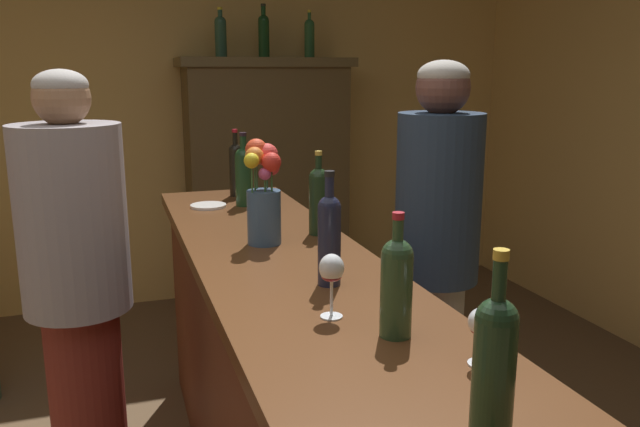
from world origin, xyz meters
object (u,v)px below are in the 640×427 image
at_px(wine_glass_mid, 483,325).
at_px(cheese_plate, 208,206).
at_px(wine_bottle_merlot, 236,167).
at_px(bartender, 436,258).
at_px(wine_bottle_chardonnay, 397,283).
at_px(wine_glass_front, 332,272).
at_px(bar_counter, 292,406).
at_px(display_bottle_left, 221,34).
at_px(wine_bottle_riesling, 329,235).
at_px(patron_in_navy, 78,288).
at_px(wine_bottle_pinot, 244,173).
at_px(display_cabinet, 267,179).
at_px(wine_bottle_malbec, 319,198).
at_px(display_bottle_midleft, 264,34).
at_px(flower_arrangement, 263,192).
at_px(display_bottle_center, 309,37).
at_px(wine_bottle_syrah, 494,369).

bearing_deg(wine_glass_mid, cheese_plate, 99.79).
bearing_deg(wine_bottle_merlot, bartender, -60.55).
bearing_deg(wine_bottle_chardonnay, wine_glass_front, 124.02).
bearing_deg(bar_counter, display_bottle_left, 85.13).
relative_size(wine_bottle_riesling, patron_in_navy, 0.21).
bearing_deg(wine_bottle_pinot, bartender, -52.92).
relative_size(display_cabinet, wine_bottle_merlot, 5.18).
bearing_deg(wine_bottle_malbec, bartender, -20.90).
xyz_separation_m(wine_bottle_pinot, wine_bottle_malbec, (0.16, -0.60, -0.01)).
distance_m(display_bottle_midleft, patron_in_navy, 2.50).
height_order(flower_arrangement, display_bottle_center, display_bottle_center).
distance_m(cheese_plate, patron_in_navy, 0.83).
relative_size(wine_glass_front, bartender, 0.10).
bearing_deg(cheese_plate, bartender, -46.47).
relative_size(wine_glass_front, display_bottle_midleft, 0.49).
xyz_separation_m(bar_counter, wine_bottle_chardonnay, (0.08, -0.62, 0.63)).
relative_size(wine_bottle_malbec, cheese_plate, 1.96).
xyz_separation_m(wine_bottle_riesling, patron_in_navy, (-0.71, 0.57, -0.27)).
bearing_deg(display_cabinet, wine_bottle_syrah, -97.70).
height_order(wine_bottle_chardonnay, display_bottle_left, display_bottle_left).
bearing_deg(patron_in_navy, wine_bottle_chardonnay, -24.44).
height_order(wine_bottle_merlot, flower_arrangement, flower_arrangement).
bearing_deg(cheese_plate, bar_counter, -82.82).
relative_size(wine_bottle_chardonnay, wine_glass_mid, 2.34).
relative_size(display_bottle_left, display_bottle_midleft, 0.91).
bearing_deg(cheese_plate, flower_arrangement, -81.80).
bearing_deg(wine_bottle_riesling, display_cabinet, 80.32).
bearing_deg(wine_glass_front, cheese_plate, 93.77).
relative_size(display_bottle_center, bartender, 0.19).
xyz_separation_m(display_bottle_midleft, display_bottle_center, (0.31, 0.00, -0.01)).
xyz_separation_m(bar_counter, wine_bottle_syrah, (0.02, -1.10, 0.65)).
relative_size(display_cabinet, flower_arrangement, 4.57).
distance_m(wine_bottle_pinot, patron_in_navy, 0.96).
relative_size(wine_bottle_pinot, wine_bottle_malbec, 1.06).
bearing_deg(display_bottle_center, wine_bottle_merlot, -122.52).
distance_m(wine_bottle_chardonnay, flower_arrangement, 0.90).
height_order(bar_counter, wine_glass_front, wine_glass_front).
xyz_separation_m(wine_bottle_malbec, display_bottle_center, (0.59, 2.01, 0.68)).
xyz_separation_m(wine_bottle_riesling, display_bottle_left, (0.15, 2.57, 0.68)).
height_order(bar_counter, patron_in_navy, patron_in_navy).
distance_m(display_cabinet, wine_bottle_merlot, 1.27).
height_order(display_cabinet, wine_bottle_pinot, display_cabinet).
relative_size(wine_bottle_pinot, flower_arrangement, 0.90).
distance_m(wine_bottle_syrah, flower_arrangement, 1.37).
height_order(wine_bottle_merlot, wine_glass_mid, wine_bottle_merlot).
xyz_separation_m(display_bottle_left, display_bottle_midleft, (0.28, -0.00, 0.01)).
height_order(wine_glass_front, display_bottle_center, display_bottle_center).
distance_m(bar_counter, wine_bottle_chardonnay, 0.89).
height_order(wine_bottle_syrah, patron_in_navy, patron_in_navy).
distance_m(wine_glass_front, display_bottle_center, 3.01).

